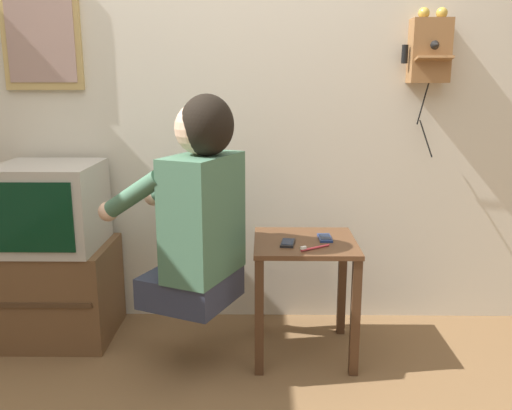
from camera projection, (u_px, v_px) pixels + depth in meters
wall_back at (227, 85)px, 2.82m from camera, size 6.80×0.05×2.55m
side_table at (304, 267)px, 2.56m from camera, size 0.48×0.46×0.57m
person at (198, 206)px, 2.36m from camera, size 0.64×0.57×0.93m
tv_stand at (55, 291)px, 2.78m from camera, size 0.59×0.48×0.49m
television at (49, 206)px, 2.66m from camera, size 0.48×0.47×0.42m
wall_phone_antique at (430, 49)px, 2.68m from camera, size 0.23×0.18×0.73m
framed_picture at (41, 35)px, 2.73m from camera, size 0.40×0.03×0.54m
cell_phone_held at (288, 243)px, 2.48m from camera, size 0.08×0.13×0.01m
cell_phone_spare at (325, 238)px, 2.55m from camera, size 0.06×0.13×0.01m
toothbrush at (313, 248)px, 2.40m from camera, size 0.14×0.10×0.02m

